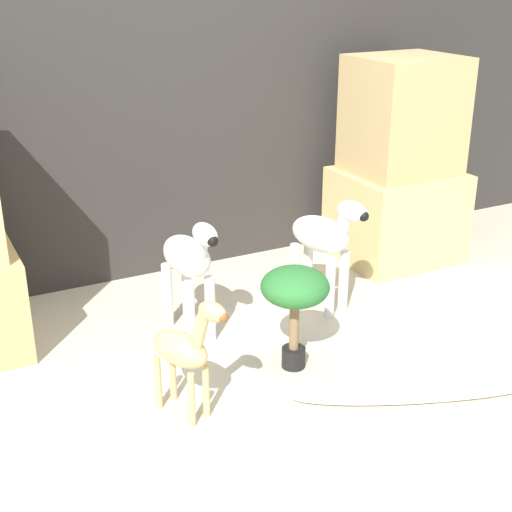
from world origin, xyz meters
TOP-DOWN VIEW (x-y plane):
  - ground_plane at (0.00, 0.00)m, footprint 14.00×14.00m
  - wall_back at (0.00, 1.60)m, footprint 6.40×0.08m
  - rock_pillar_right at (1.36, 1.10)m, footprint 0.72×0.64m
  - zebra_right at (0.54, 0.67)m, footprint 0.29×0.51m
  - zebra_left at (-0.23, 0.71)m, footprint 0.22×0.50m
  - giraffe_figurine at (-0.52, 0.06)m, footprint 0.25×0.41m
  - potted_palm_front at (0.08, 0.19)m, footprint 0.32×0.32m
  - surfboard at (0.46, -0.26)m, footprint 1.16×0.62m

SIDE VIEW (x-z plane):
  - ground_plane at x=0.00m, z-range 0.00..0.00m
  - surfboard at x=0.46m, z-range -0.02..0.06m
  - giraffe_figurine at x=-0.52m, z-range 0.03..0.62m
  - potted_palm_front at x=0.08m, z-range 0.14..0.65m
  - zebra_right at x=0.54m, z-range 0.07..0.74m
  - zebra_left at x=-0.23m, z-range 0.07..0.74m
  - rock_pillar_right at x=1.36m, z-range -0.05..1.23m
  - wall_back at x=0.00m, z-range 0.00..2.20m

